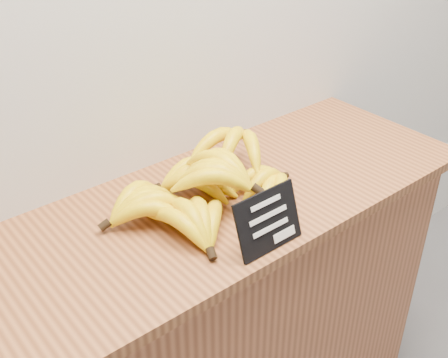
% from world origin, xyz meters
% --- Properties ---
extents(counter, '(1.31, 0.50, 0.90)m').
position_xyz_m(counter, '(0.12, 2.75, 0.45)').
color(counter, '#A15A33').
rests_on(counter, ground).
extents(counter_top, '(1.48, 0.54, 0.03)m').
position_xyz_m(counter_top, '(0.12, 2.75, 0.92)').
color(counter_top, '#98582F').
rests_on(counter_top, counter).
extents(chalkboard_sign, '(0.17, 0.05, 0.13)m').
position_xyz_m(chalkboard_sign, '(0.11, 2.53, 1.00)').
color(chalkboard_sign, black).
rests_on(chalkboard_sign, counter_top).
extents(banana_pile, '(0.52, 0.38, 0.13)m').
position_xyz_m(banana_pile, '(0.11, 2.76, 0.99)').
color(banana_pile, yellow).
rests_on(banana_pile, counter_top).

